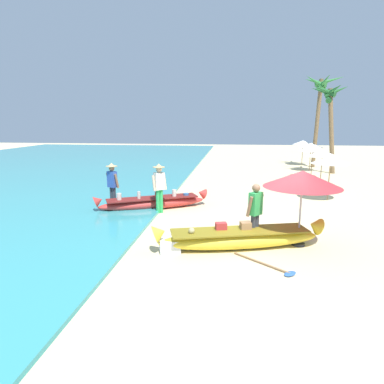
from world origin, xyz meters
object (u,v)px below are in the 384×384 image
Objects in this scene: person_vendor_assistant at (112,182)px; paddle at (270,266)px; person_vendor_hatted at (159,185)px; cooler_box at (170,246)px; person_tourist_customer at (255,211)px; patio_umbrella_large at (302,179)px; palm_tree_leaning_seaward at (330,103)px; boat_red_midground at (153,202)px; boat_yellow_foreground at (239,238)px; palm_tree_tall_inland at (320,95)px.

person_vendor_assistant is 7.62m from paddle.
person_vendor_hatted is 3.52× the size of cooler_box.
cooler_box is at bearing -73.65° from person_vendor_hatted.
patio_umbrella_large reaches higher than person_tourist_customer.
palm_tree_leaning_seaward is 10.81× the size of cooler_box.
person_tourist_customer is 6.40m from person_vendor_assistant.
palm_tree_leaning_seaward is at bearing 71.88° from paddle.
person_tourist_customer is (3.32, -2.88, -0.11)m from person_vendor_hatted.
person_tourist_customer is at bearing 3.91° from cooler_box.
boat_red_midground reaches higher than cooler_box.
boat_yellow_foreground reaches higher than paddle.
palm_tree_tall_inland is at bearing 72.32° from person_tourist_customer.
patio_umbrella_large is 0.37× the size of palm_tree_leaning_seaward.
patio_umbrella_large is at bearing -34.17° from boat_red_midground.
person_vendor_assistant reaches higher than boat_yellow_foreground.
person_vendor_assistant is at bearing 141.99° from boat_yellow_foreground.
boat_red_midground is at bearing 91.51° from cooler_box.
person_vendor_assistant is at bearing 138.31° from paddle.
person_tourist_customer reaches higher than paddle.
boat_red_midground is 4.54m from cooler_box.
boat_yellow_foreground is 0.82× the size of palm_tree_leaning_seaward.
person_vendor_hatted is at bearing 148.26° from patio_umbrella_large.
person_tourist_customer reaches higher than cooler_box.
person_vendor_hatted is 4.39m from person_tourist_customer.
paddle is at bearing -41.69° from person_vendor_assistant.
patio_umbrella_large is 0.32× the size of palm_tree_tall_inland.
cooler_box is (1.49, -4.29, -0.09)m from boat_red_midground.
person_tourist_customer is at bearing -176.44° from patio_umbrella_large.
boat_yellow_foreground is 2.64× the size of person_vendor_assistant.
person_vendor_hatted reaches higher than person_vendor_assistant.
person_vendor_assistant is (-4.93, 3.85, 0.74)m from boat_yellow_foreground.
person_vendor_assistant is at bearing -128.85° from palm_tree_tall_inland.
cooler_box reaches higher than paddle.
person_vendor_assistant is 5.46m from cooler_box.
paddle is (3.61, -4.38, -1.04)m from person_vendor_hatted.
palm_tree_tall_inland is 3.09m from palm_tree_leaning_seaward.
boat_yellow_foreground is at bearing -38.01° from person_vendor_assistant.
patio_umbrella_large is 17.55m from palm_tree_tall_inland.
boat_yellow_foreground is at bearing -165.70° from patio_umbrella_large.
boat_red_midground is 0.74× the size of palm_tree_leaning_seaward.
person_tourist_customer is 2.52m from cooler_box.
person_vendor_assistant is at bearing 107.80° from cooler_box.
person_vendor_hatted reaches higher than paddle.
paddle is at bearing -105.45° from palm_tree_tall_inland.
boat_yellow_foreground reaches higher than cooler_box.
patio_umbrella_large is 2.58m from paddle.
boat_red_midground is 2.38× the size of person_vendor_assistant.
person_vendor_hatted is at bearing -17.48° from person_vendor_assistant.
person_vendor_hatted is (-2.91, 3.22, 0.79)m from boat_yellow_foreground.
person_tourist_customer is at bearing -33.33° from person_vendor_assistant.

